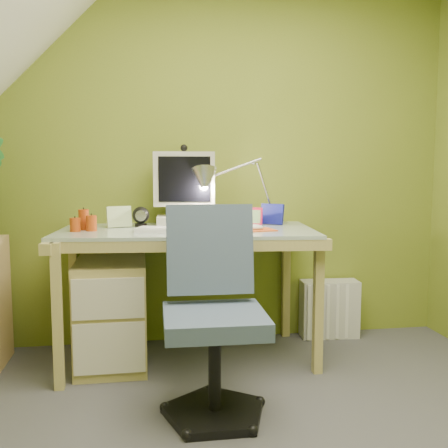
{
  "coord_description": "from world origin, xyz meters",
  "views": [
    {
      "loc": [
        -0.45,
        -1.86,
        1.17
      ],
      "look_at": [
        0.0,
        1.0,
        0.85
      ],
      "focal_mm": 42.0,
      "sensor_mm": 36.0,
      "label": 1
    }
  ],
  "objects": [
    {
      "name": "mousepad",
      "position": [
        0.19,
        1.09,
        0.8
      ],
      "size": [
        0.25,
        0.2,
        0.01
      ],
      "primitive_type": "cube",
      "rotation": [
        0.0,
        0.0,
        0.16
      ],
      "color": "#C74F1F",
      "rests_on": "desk"
    },
    {
      "name": "desk_lamp",
      "position": [
        0.26,
        1.41,
        1.1
      ],
      "size": [
        0.58,
        0.29,
        0.6
      ],
      "primitive_type": null,
      "rotation": [
        0.0,
        0.0,
        -0.09
      ],
      "color": "#B4B5B9",
      "rests_on": "desk"
    },
    {
      "name": "photo_frame_green",
      "position": [
        -0.59,
        1.37,
        0.86
      ],
      "size": [
        0.15,
        0.06,
        0.13
      ],
      "primitive_type": "cube",
      "rotation": [
        0.0,
        0.0,
        0.26
      ],
      "color": "#B3CC8C",
      "rests_on": "desk"
    },
    {
      "name": "wall_back",
      "position": [
        0.0,
        1.6,
        1.2
      ],
      "size": [
        3.2,
        0.01,
        2.4
      ],
      "primitive_type": "cube",
      "color": "olive",
      "rests_on": "floor"
    },
    {
      "name": "photo_frame_red",
      "position": [
        0.23,
        1.35,
        0.86
      ],
      "size": [
        0.13,
        0.06,
        0.11
      ],
      "primitive_type": "cube",
      "rotation": [
        0.0,
        0.0,
        -0.35
      ],
      "color": "red",
      "rests_on": "desk"
    },
    {
      "name": "speaker_left",
      "position": [
        -0.46,
        1.39,
        0.86
      ],
      "size": [
        0.12,
        0.12,
        0.12
      ],
      "primitive_type": null,
      "rotation": [
        0.0,
        0.0,
        -0.14
      ],
      "color": "black",
      "rests_on": "desk"
    },
    {
      "name": "radiator",
      "position": [
        0.81,
        1.5,
        0.2
      ],
      "size": [
        0.4,
        0.18,
        0.39
      ],
      "primitive_type": "cube",
      "rotation": [
        0.0,
        0.0,
        -0.07
      ],
      "color": "beige",
      "rests_on": "floor"
    },
    {
      "name": "mouse",
      "position": [
        0.19,
        1.09,
        0.82
      ],
      "size": [
        0.11,
        0.07,
        0.04
      ],
      "primitive_type": "ellipsoid",
      "rotation": [
        0.0,
        0.0,
        0.05
      ],
      "color": "white",
      "rests_on": "mousepad"
    },
    {
      "name": "amber_tumbler",
      "position": [
        -0.01,
        1.15,
        0.84
      ],
      "size": [
        0.07,
        0.07,
        0.08
      ],
      "primitive_type": "cylinder",
      "rotation": [
        0.0,
        0.0,
        -0.09
      ],
      "color": "#8C4214",
      "rests_on": "desk"
    },
    {
      "name": "photo_frame_blue",
      "position": [
        0.37,
        1.39,
        0.87
      ],
      "size": [
        0.13,
        0.11,
        0.13
      ],
      "primitive_type": "cube",
      "rotation": [
        0.0,
        0.0,
        -0.65
      ],
      "color": "navy",
      "rests_on": "desk"
    },
    {
      "name": "speaker_right",
      "position": [
        0.08,
        1.39,
        0.86
      ],
      "size": [
        0.1,
        0.1,
        0.11
      ],
      "primitive_type": null,
      "rotation": [
        0.0,
        0.0,
        -0.1
      ],
      "color": "black",
      "rests_on": "desk"
    },
    {
      "name": "keyboard",
      "position": [
        -0.27,
        1.09,
        0.81
      ],
      "size": [
        0.46,
        0.26,
        0.02
      ],
      "primitive_type": "cube",
      "rotation": [
        0.0,
        0.0,
        -0.3
      ],
      "color": "white",
      "rests_on": "desk"
    },
    {
      "name": "task_chair",
      "position": [
        -0.13,
        0.46,
        0.48
      ],
      "size": [
        0.54,
        0.54,
        0.96
      ],
      "primitive_type": null,
      "rotation": [
        0.0,
        0.0,
        -0.02
      ],
      "color": "#41516A",
      "rests_on": "floor"
    },
    {
      "name": "candle_cluster",
      "position": [
        -0.79,
        1.24,
        0.86
      ],
      "size": [
        0.17,
        0.15,
        0.12
      ],
      "primitive_type": null,
      "rotation": [
        0.0,
        0.0,
        -0.09
      ],
      "color": "#A93C0E",
      "rests_on": "desk"
    },
    {
      "name": "monitor",
      "position": [
        -0.19,
        1.41,
        1.08
      ],
      "size": [
        0.42,
        0.26,
        0.55
      ],
      "primitive_type": null,
      "rotation": [
        0.0,
        0.0,
        -0.07
      ],
      "color": "#B4B3A2",
      "rests_on": "desk"
    },
    {
      "name": "desk",
      "position": [
        -0.19,
        1.23,
        0.4
      ],
      "size": [
        1.56,
        0.88,
        0.8
      ],
      "primitive_type": null,
      "rotation": [
        0.0,
        0.0,
        -0.09
      ],
      "color": "tan",
      "rests_on": "floor"
    }
  ]
}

